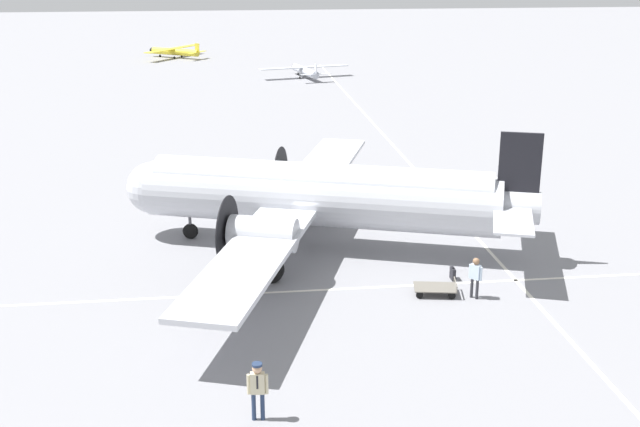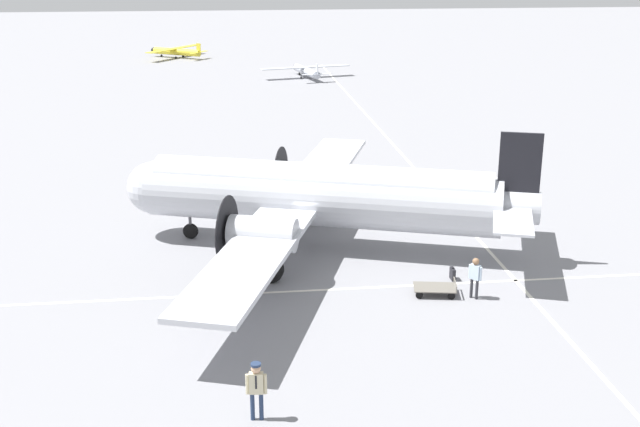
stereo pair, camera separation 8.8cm
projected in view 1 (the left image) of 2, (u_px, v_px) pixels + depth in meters
name	position (u px, v px, depth m)	size (l,w,h in m)	color
ground_plane	(320.00, 248.00, 35.97)	(300.00, 300.00, 0.00)	gray
apron_line_eastwest	(480.00, 241.00, 36.84)	(120.00, 0.16, 0.01)	silver
apron_line_northsouth	(335.00, 289.00, 31.57)	(0.16, 120.00, 0.01)	silver
airliner_main	(311.00, 194.00, 35.27)	(24.40, 18.42, 5.66)	silver
crew_foreground	(258.00, 385.00, 22.47)	(0.33, 0.61, 1.79)	navy
passenger_boarding	(475.00, 274.00, 30.47)	(0.44, 0.42, 1.65)	#2D2D33
suitcase_near_door	(453.00, 274.00, 32.46)	(0.47, 0.14, 0.53)	#232328
baggage_cart	(436.00, 288.00, 31.02)	(1.30, 1.77, 0.56)	#6B665B
light_aircraft_distant	(304.00, 70.00, 83.46)	(7.26, 9.58, 1.88)	#B7BCC6
light_aircraft_taxiing	(174.00, 51.00, 98.94)	(8.95, 7.38, 1.95)	yellow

